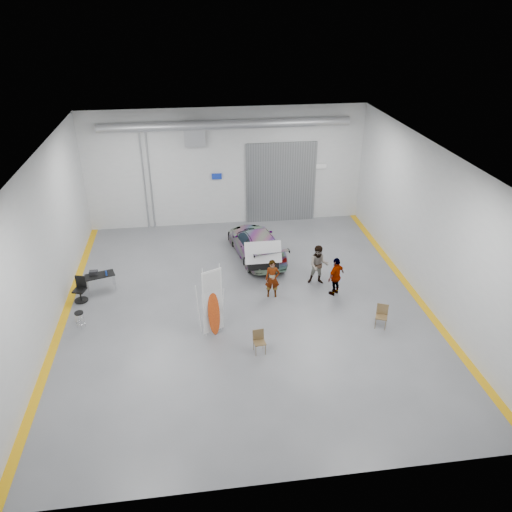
{
  "coord_description": "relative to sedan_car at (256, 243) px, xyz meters",
  "views": [
    {
      "loc": [
        -1.81,
        -16.16,
        10.78
      ],
      "look_at": [
        0.58,
        1.21,
        1.5
      ],
      "focal_mm": 35.0,
      "sensor_mm": 36.0,
      "label": 1
    }
  ],
  "objects": [
    {
      "name": "person_b",
      "position": [
        2.2,
        -2.76,
        0.2
      ],
      "size": [
        0.95,
        0.8,
        1.72
      ],
      "primitive_type": "imported",
      "rotation": [
        0.0,
        0.0,
        -0.2
      ],
      "color": "slate",
      "rests_on": "ground"
    },
    {
      "name": "room_shell",
      "position": [
        -0.75,
        -1.81,
        3.42
      ],
      "size": [
        14.02,
        16.18,
        6.01
      ],
      "color": "#B6B8BA",
      "rests_on": "ground"
    },
    {
      "name": "folding_chair_far",
      "position": [
        3.71,
        -6.08,
        -0.39
      ],
      "size": [
        0.54,
        0.57,
        0.86
      ],
      "rotation": [
        0.0,
        0.0,
        -0.43
      ],
      "color": "brown",
      "rests_on": "ground"
    },
    {
      "name": "person_a",
      "position": [
        0.15,
        -3.49,
        0.14
      ],
      "size": [
        0.62,
        0.45,
        1.6
      ],
      "primitive_type": "imported",
      "rotation": [
        0.0,
        0.0,
        -0.13
      ],
      "color": "#865F49",
      "rests_on": "ground"
    },
    {
      "name": "office_chair",
      "position": [
        -7.38,
        -2.77,
        -0.22
      ],
      "size": [
        0.55,
        0.57,
        1.0
      ],
      "rotation": [
        0.0,
        0.0,
        -0.3
      ],
      "color": "black",
      "rests_on": "ground"
    },
    {
      "name": "surfboard_display",
      "position": [
        -2.39,
        -5.68,
        0.45
      ],
      "size": [
        0.72,
        0.44,
        2.74
      ],
      "rotation": [
        0.0,
        0.0,
        0.43
      ],
      "color": "white",
      "rests_on": "ground"
    },
    {
      "name": "shop_stool",
      "position": [
        -7.08,
        -4.65,
        -0.33
      ],
      "size": [
        0.33,
        0.33,
        0.65
      ],
      "rotation": [
        0.0,
        0.0,
        0.28
      ],
      "color": "black",
      "rests_on": "ground"
    },
    {
      "name": "sedan_car",
      "position": [
        0.0,
        0.0,
        0.0
      ],
      "size": [
        2.57,
        4.78,
        1.32
      ],
      "primitive_type": "imported",
      "rotation": [
        0.0,
        0.0,
        3.31
      ],
      "color": "white",
      "rests_on": "ground"
    },
    {
      "name": "work_table",
      "position": [
        -6.74,
        -2.08,
        0.06
      ],
      "size": [
        1.25,
        0.88,
        0.93
      ],
      "rotation": [
        0.0,
        0.0,
        0.31
      ],
      "color": "gray",
      "rests_on": "ground"
    },
    {
      "name": "folding_chair_near",
      "position": [
        -0.86,
        -6.93,
        -0.4
      ],
      "size": [
        0.42,
        0.44,
        0.81
      ],
      "rotation": [
        0.0,
        0.0,
        0.11
      ],
      "color": "brown",
      "rests_on": "ground"
    },
    {
      "name": "person_c",
      "position": [
        2.68,
        -3.67,
        0.16
      ],
      "size": [
        0.98,
        0.89,
        1.63
      ],
      "primitive_type": "imported",
      "rotation": [
        0.0,
        0.0,
        3.8
      ],
      "color": "#9F6535",
      "rests_on": "ground"
    },
    {
      "name": "ground",
      "position": [
        -0.99,
        -4.03,
        -0.66
      ],
      "size": [
        16.0,
        16.0,
        0.0
      ],
      "primitive_type": "plane",
      "color": "#585A5F",
      "rests_on": "ground"
    },
    {
      "name": "trunk_lid",
      "position": [
        0.0,
        -2.02,
        0.68
      ],
      "size": [
        1.53,
        0.93,
        0.04
      ],
      "primitive_type": "cube",
      "color": "silver",
      "rests_on": "sedan_car"
    }
  ]
}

